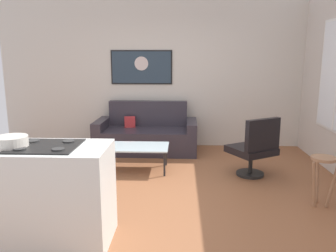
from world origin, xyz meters
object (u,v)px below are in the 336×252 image
(mixing_bowl, at_px, (11,142))
(couch, at_px, (147,136))
(coffee_table, at_px, (138,148))
(wall_painting, at_px, (141,67))
(bar_stool, at_px, (323,169))
(armchair, at_px, (255,148))

(mixing_bowl, bearing_deg, couch, 74.77)
(coffee_table, distance_m, wall_painting, 1.93)
(mixing_bowl, bearing_deg, coffee_table, 68.23)
(bar_stool, bearing_deg, wall_painting, 131.87)
(mixing_bowl, relative_size, wall_painting, 0.25)
(couch, relative_size, mixing_bowl, 6.42)
(coffee_table, bearing_deg, wall_painting, 93.74)
(couch, height_order, armchair, couch)
(couch, height_order, coffee_table, couch)
(mixing_bowl, distance_m, wall_painting, 3.77)
(bar_stool, bearing_deg, mixing_bowl, -163.43)
(coffee_table, xyz_separation_m, mixing_bowl, (-0.85, -2.13, 0.63))
(mixing_bowl, bearing_deg, wall_painting, 78.37)
(armchair, height_order, mixing_bowl, mixing_bowl)
(bar_stool, xyz_separation_m, mixing_bowl, (-3.18, -0.95, 0.54))
(armchair, relative_size, wall_painting, 0.76)
(armchair, height_order, wall_painting, wall_painting)
(coffee_table, height_order, armchair, armchair)
(couch, relative_size, bar_stool, 3.10)
(armchair, xyz_separation_m, bar_stool, (0.58, -0.96, 0.01))
(wall_painting, bearing_deg, armchair, -43.34)
(bar_stool, distance_m, wall_painting, 3.79)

